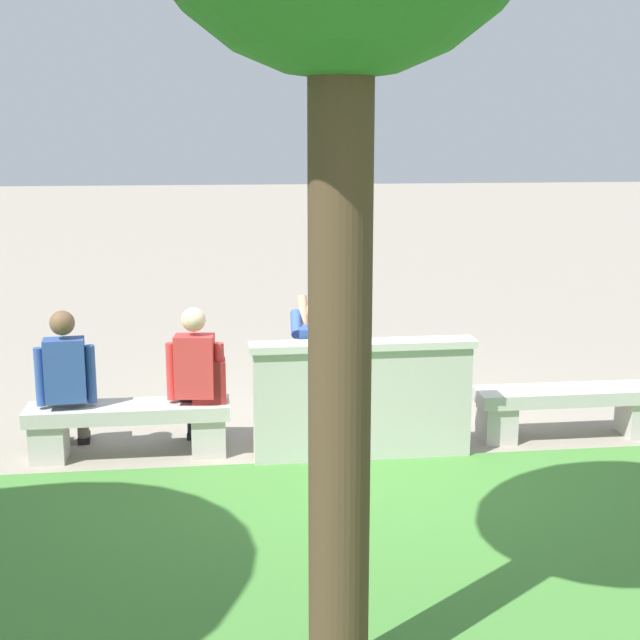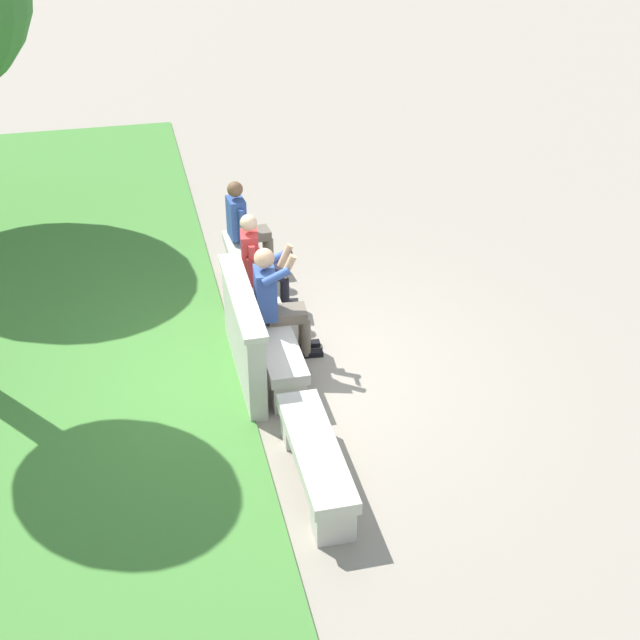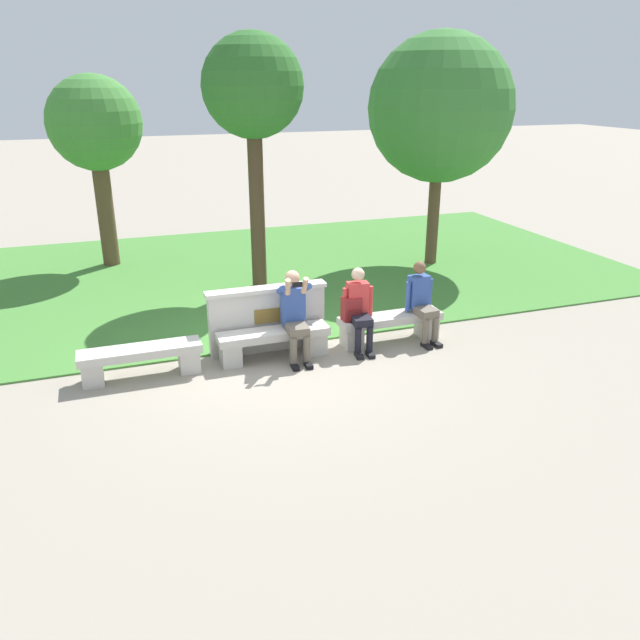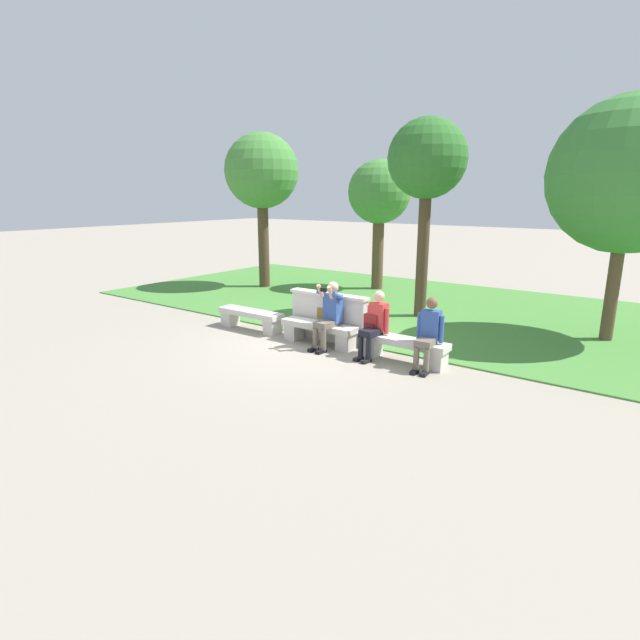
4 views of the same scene
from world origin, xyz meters
TOP-DOWN VIEW (x-y plane):
  - ground_plane at (0.00, 0.00)m, footprint 80.00×80.00m
  - bench_main at (-1.91, 0.00)m, footprint 1.67×0.40m
  - bench_near at (-0.00, 0.00)m, footprint 1.67×0.40m
  - bench_mid at (1.91, 0.00)m, footprint 1.67×0.40m
  - backrest_wall_with_plaque at (-0.00, 0.34)m, footprint 1.84×0.24m
  - person_photographer at (0.31, -0.08)m, footprint 0.49×0.74m
  - person_distant at (1.34, -0.07)m, footprint 0.48×0.70m
  - person_companion at (2.40, -0.07)m, footprint 0.48×0.69m
  - backpack at (1.24, 0.00)m, footprint 0.28×0.24m

SIDE VIEW (x-z plane):
  - ground_plane at x=0.00m, z-range 0.00..0.00m
  - bench_main at x=-1.91m, z-range 0.07..0.52m
  - bench_near at x=0.00m, z-range 0.07..0.52m
  - bench_mid at x=1.91m, z-range 0.07..0.52m
  - backrest_wall_with_plaque at x=0.00m, z-range 0.01..1.02m
  - backpack at x=1.24m, z-range 0.41..0.84m
  - person_distant at x=1.34m, z-range 0.04..1.30m
  - person_companion at x=2.40m, z-range 0.04..1.30m
  - person_photographer at x=0.31m, z-range 0.08..1.40m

